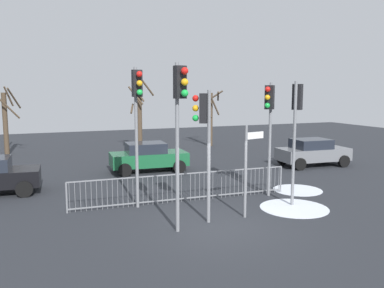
{
  "coord_description": "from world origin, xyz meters",
  "views": [
    {
      "loc": [
        -5.11,
        -10.69,
        4.15
      ],
      "look_at": [
        0.57,
        3.56,
        2.05
      ],
      "focal_mm": 37.85,
      "sensor_mm": 36.0,
      "label": 1
    }
  ],
  "objects_px": {
    "traffic_light_rear_left": "(204,126)",
    "bare_tree_centre": "(139,115)",
    "traffic_light_foreground_left": "(180,110)",
    "traffic_light_mid_right": "(297,115)",
    "traffic_light_mid_left": "(137,106)",
    "bare_tree_left": "(6,120)",
    "bare_tree_right": "(211,117)",
    "traffic_light_rear_right": "(269,114)",
    "car_grey_far": "(312,152)",
    "car_green_near": "(148,156)",
    "direction_sign_post": "(247,166)"
  },
  "relations": [
    {
      "from": "traffic_light_foreground_left",
      "to": "car_green_near",
      "type": "relative_size",
      "value": 1.26
    },
    {
      "from": "bare_tree_right",
      "to": "traffic_light_rear_right",
      "type": "bearing_deg",
      "value": -105.4
    },
    {
      "from": "traffic_light_rear_left",
      "to": "traffic_light_rear_right",
      "type": "bearing_deg",
      "value": -29.92
    },
    {
      "from": "traffic_light_mid_right",
      "to": "bare_tree_left",
      "type": "distance_m",
      "value": 18.91
    },
    {
      "from": "car_green_near",
      "to": "traffic_light_foreground_left",
      "type": "bearing_deg",
      "value": -96.52
    },
    {
      "from": "traffic_light_mid_right",
      "to": "bare_tree_right",
      "type": "bearing_deg",
      "value": 134.17
    },
    {
      "from": "car_green_near",
      "to": "bare_tree_right",
      "type": "distance_m",
      "value": 10.07
    },
    {
      "from": "traffic_light_mid_right",
      "to": "traffic_light_mid_left",
      "type": "xyz_separation_m",
      "value": [
        -5.33,
        1.6,
        0.33
      ]
    },
    {
      "from": "bare_tree_centre",
      "to": "bare_tree_left",
      "type": "bearing_deg",
      "value": 168.71
    },
    {
      "from": "traffic_light_foreground_left",
      "to": "direction_sign_post",
      "type": "xyz_separation_m",
      "value": [
        2.51,
        0.58,
        -1.88
      ]
    },
    {
      "from": "traffic_light_mid_left",
      "to": "traffic_light_mid_right",
      "type": "bearing_deg",
      "value": 158.31
    },
    {
      "from": "traffic_light_foreground_left",
      "to": "traffic_light_rear_left",
      "type": "distance_m",
      "value": 1.32
    },
    {
      "from": "traffic_light_mid_right",
      "to": "car_grey_far",
      "type": "xyz_separation_m",
      "value": [
        5.38,
        5.82,
        -2.47
      ]
    },
    {
      "from": "bare_tree_left",
      "to": "bare_tree_right",
      "type": "height_order",
      "value": "bare_tree_left"
    },
    {
      "from": "bare_tree_right",
      "to": "traffic_light_rear_left",
      "type": "bearing_deg",
      "value": -115.03
    },
    {
      "from": "traffic_light_mid_left",
      "to": "bare_tree_right",
      "type": "relative_size",
      "value": 1.21
    },
    {
      "from": "traffic_light_mid_left",
      "to": "bare_tree_right",
      "type": "xyz_separation_m",
      "value": [
        8.79,
        13.38,
        -1.43
      ]
    },
    {
      "from": "car_grey_far",
      "to": "car_green_near",
      "type": "relative_size",
      "value": 1.0
    },
    {
      "from": "traffic_light_rear_left",
      "to": "traffic_light_rear_right",
      "type": "height_order",
      "value": "traffic_light_rear_right"
    },
    {
      "from": "bare_tree_left",
      "to": "bare_tree_centre",
      "type": "relative_size",
      "value": 0.9
    },
    {
      "from": "traffic_light_rear_left",
      "to": "traffic_light_mid_left",
      "type": "relative_size",
      "value": 0.84
    },
    {
      "from": "traffic_light_mid_right",
      "to": "car_grey_far",
      "type": "height_order",
      "value": "traffic_light_mid_right"
    },
    {
      "from": "car_green_near",
      "to": "bare_tree_centre",
      "type": "xyz_separation_m",
      "value": [
        1.28,
        6.63,
        1.67
      ]
    },
    {
      "from": "traffic_light_rear_right",
      "to": "direction_sign_post",
      "type": "bearing_deg",
      "value": 94.12
    },
    {
      "from": "traffic_light_mid_right",
      "to": "car_green_near",
      "type": "distance_m",
      "value": 8.69
    },
    {
      "from": "car_green_near",
      "to": "bare_tree_right",
      "type": "xyz_separation_m",
      "value": [
        6.77,
        7.33,
        1.37
      ]
    },
    {
      "from": "traffic_light_mid_left",
      "to": "car_green_near",
      "type": "relative_size",
      "value": 1.26
    },
    {
      "from": "traffic_light_mid_right",
      "to": "car_grey_far",
      "type": "bearing_deg",
      "value": 104.46
    },
    {
      "from": "traffic_light_mid_left",
      "to": "bare_tree_left",
      "type": "xyz_separation_m",
      "value": [
        -4.85,
        14.3,
        -1.34
      ]
    },
    {
      "from": "traffic_light_mid_right",
      "to": "bare_tree_centre",
      "type": "bearing_deg",
      "value": 155.29
    },
    {
      "from": "traffic_light_rear_left",
      "to": "direction_sign_post",
      "type": "bearing_deg",
      "value": -60.11
    },
    {
      "from": "traffic_light_foreground_left",
      "to": "bare_tree_left",
      "type": "height_order",
      "value": "traffic_light_foreground_left"
    },
    {
      "from": "bare_tree_right",
      "to": "bare_tree_centre",
      "type": "bearing_deg",
      "value": -172.74
    },
    {
      "from": "traffic_light_rear_right",
      "to": "car_green_near",
      "type": "xyz_separation_m",
      "value": [
        -3.0,
        6.38,
        -2.45
      ]
    },
    {
      "from": "car_green_near",
      "to": "bare_tree_left",
      "type": "bearing_deg",
      "value": 132.96
    },
    {
      "from": "bare_tree_right",
      "to": "traffic_light_mid_right",
      "type": "bearing_deg",
      "value": -103.04
    },
    {
      "from": "traffic_light_rear_right",
      "to": "car_green_near",
      "type": "relative_size",
      "value": 1.13
    },
    {
      "from": "car_grey_far",
      "to": "bare_tree_left",
      "type": "distance_m",
      "value": 18.6
    },
    {
      "from": "traffic_light_foreground_left",
      "to": "traffic_light_rear_right",
      "type": "xyz_separation_m",
      "value": [
        4.52,
        2.5,
        -0.36
      ]
    },
    {
      "from": "traffic_light_rear_right",
      "to": "bare_tree_right",
      "type": "height_order",
      "value": "traffic_light_rear_right"
    },
    {
      "from": "traffic_light_mid_right",
      "to": "car_green_near",
      "type": "xyz_separation_m",
      "value": [
        -3.31,
        7.65,
        -2.47
      ]
    },
    {
      "from": "traffic_light_mid_right",
      "to": "bare_tree_right",
      "type": "height_order",
      "value": "traffic_light_mid_right"
    },
    {
      "from": "traffic_light_mid_left",
      "to": "car_grey_far",
      "type": "xyz_separation_m",
      "value": [
        10.71,
        4.22,
        -2.8
      ]
    },
    {
      "from": "traffic_light_rear_left",
      "to": "bare_tree_centre",
      "type": "bearing_deg",
      "value": 25.17
    },
    {
      "from": "traffic_light_mid_left",
      "to": "bare_tree_centre",
      "type": "distance_m",
      "value": 13.15
    },
    {
      "from": "direction_sign_post",
      "to": "car_green_near",
      "type": "relative_size",
      "value": 0.77
    },
    {
      "from": "car_grey_far",
      "to": "direction_sign_post",
      "type": "bearing_deg",
      "value": -136.37
    },
    {
      "from": "direction_sign_post",
      "to": "car_grey_far",
      "type": "xyz_separation_m",
      "value": [
        7.69,
        6.47,
        -0.92
      ]
    },
    {
      "from": "car_grey_far",
      "to": "car_green_near",
      "type": "distance_m",
      "value": 8.88
    },
    {
      "from": "car_grey_far",
      "to": "bare_tree_centre",
      "type": "height_order",
      "value": "bare_tree_centre"
    }
  ]
}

